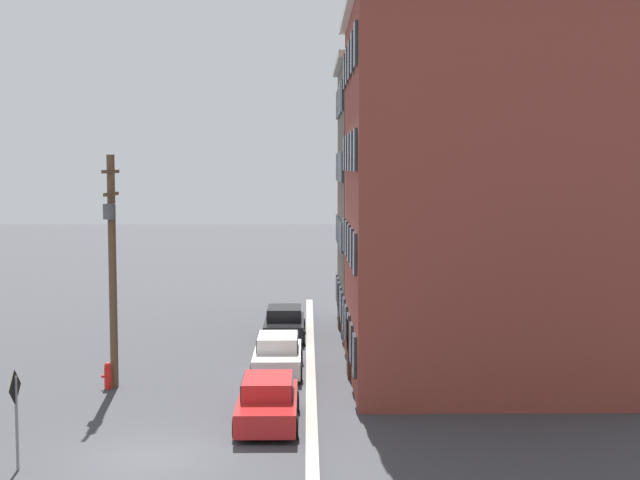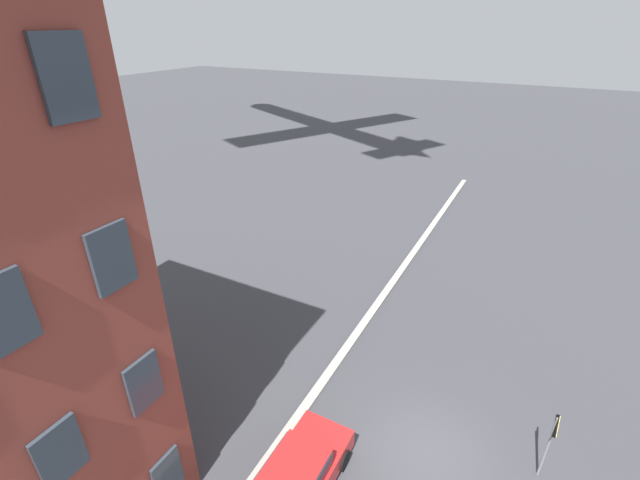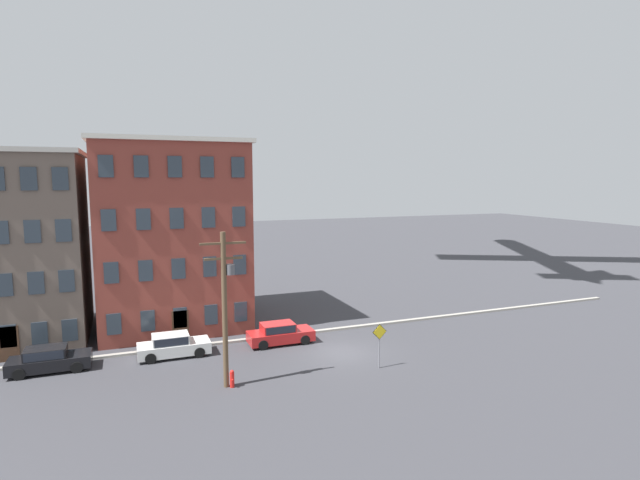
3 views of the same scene
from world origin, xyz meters
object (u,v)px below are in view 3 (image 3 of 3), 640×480
object	(u,v)px
caution_sign	(379,339)
utility_pole	(225,301)
car_white	(173,345)
car_red	(280,333)
fire_hydrant	(232,379)
car_black	(49,359)

from	to	relation	value
caution_sign	utility_pole	distance (m)	9.35
car_white	caution_sign	distance (m)	12.94
car_red	caution_sign	distance (m)	7.71
caution_sign	fire_hydrant	bearing A→B (deg)	177.04
car_white	caution_sign	world-z (taller)	caution_sign
caution_sign	utility_pole	bearing A→B (deg)	175.89
utility_pole	car_white	bearing A→B (deg)	111.52
utility_pole	fire_hydrant	size ratio (longest dim) A/B	8.73
car_black	car_red	world-z (taller)	same
car_white	caution_sign	size ratio (longest dim) A/B	1.64
caution_sign	fire_hydrant	xyz separation A→B (m)	(-8.63, 0.45, -1.30)
car_black	car_white	size ratio (longest dim) A/B	1.00
car_red	fire_hydrant	world-z (taller)	car_red
car_white	utility_pole	distance (m)	7.42
car_black	caution_sign	distance (m)	19.27
car_black	fire_hydrant	distance (m)	11.27
fire_hydrant	car_red	bearing A→B (deg)	53.28
car_black	car_white	world-z (taller)	same
caution_sign	car_white	bearing A→B (deg)	149.89
car_white	utility_pole	size ratio (longest dim) A/B	0.52
car_white	fire_hydrant	world-z (taller)	car_white
fire_hydrant	caution_sign	bearing A→B (deg)	-2.96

